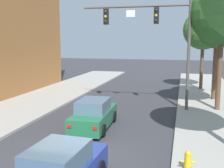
{
  "coord_description": "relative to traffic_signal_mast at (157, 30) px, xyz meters",
  "views": [
    {
      "loc": [
        4.3,
        -9.96,
        4.72
      ],
      "look_at": [
        -0.03,
        6.82,
        2.0
      ],
      "focal_mm": 44.55,
      "sensor_mm": 36.0,
      "label": 1
    }
  ],
  "objects": [
    {
      "name": "street_tree_second",
      "position": [
        4.07,
        0.54,
        1.14
      ],
      "size": [
        4.21,
        4.21,
        8.49
      ],
      "color": "brown",
      "rests_on": "sidewalk_right"
    },
    {
      "name": "car_lead_green",
      "position": [
        -2.83,
        -4.87,
        -4.65
      ],
      "size": [
        1.95,
        4.3,
        1.6
      ],
      "color": "#1E663D",
      "rests_on": "ground"
    },
    {
      "name": "street_tree_farthest",
      "position": [
        3.46,
        8.86,
        0.33
      ],
      "size": [
        3.74,
        3.74,
        7.45
      ],
      "color": "brown",
      "rests_on": "sidewalk_right"
    },
    {
      "name": "street_tree_third",
      "position": [
        4.14,
        4.02,
        0.1
      ],
      "size": [
        2.87,
        2.87,
        6.82
      ],
      "color": "brown",
      "rests_on": "sidewalk_right"
    },
    {
      "name": "fire_hydrant",
      "position": [
        2.05,
        -9.07,
        -4.87
      ],
      "size": [
        0.48,
        0.24,
        0.72
      ],
      "color": "gold",
      "rests_on": "sidewalk_right"
    },
    {
      "name": "ground_plane",
      "position": [
        -2.53,
        -8.81,
        -5.37
      ],
      "size": [
        120.0,
        120.0,
        0.0
      ],
      "primitive_type": "plane",
      "color": "#38383D"
    },
    {
      "name": "traffic_signal_mast",
      "position": [
        0.0,
        0.0,
        0.0
      ],
      "size": [
        7.23,
        0.38,
        7.5
      ],
      "color": "#514C47",
      "rests_on": "sidewalk_right"
    }
  ]
}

